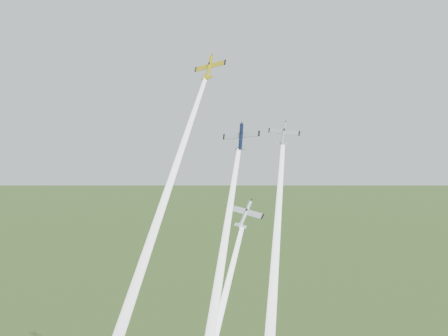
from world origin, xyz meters
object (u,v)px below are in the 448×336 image
plane_navy (241,137)px  plane_silver_right (284,133)px  plane_silver_low (246,214)px  plane_yellow (209,67)px

plane_navy → plane_silver_right: plane_silver_right is taller
plane_navy → plane_silver_right: (8.92, 3.51, 0.82)m
plane_silver_low → plane_yellow: bearing=146.0°
plane_navy → plane_silver_low: bearing=-65.7°
plane_silver_low → plane_silver_right: bearing=62.3°
plane_yellow → plane_silver_right: bearing=1.6°
plane_yellow → plane_navy: (9.97, -6.10, -16.35)m
plane_navy → plane_silver_low: (2.80, -5.18, -16.44)m
plane_silver_right → plane_silver_low: (-6.13, -8.69, -17.26)m
plane_silver_low → plane_navy: bearing=125.8°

